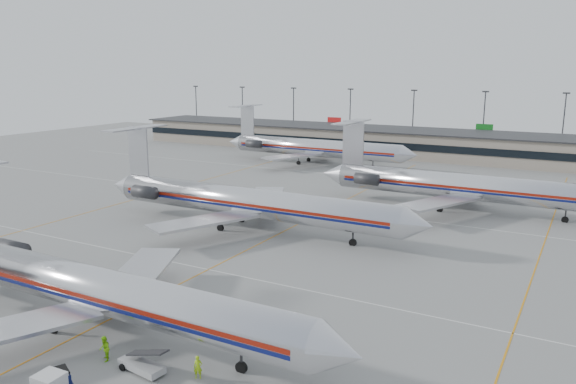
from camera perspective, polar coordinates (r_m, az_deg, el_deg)
The scene contains 11 objects.
ground at distance 52.89m, azimuth -14.72°, elevation -10.92°, with size 260.00×260.00×0.00m, color gray.
apron_markings at distance 59.92m, azimuth -8.09°, elevation -7.80°, with size 160.00×0.15×0.02m, color silver.
terminal at distance 138.09m, azimuth 14.40°, elevation 4.76°, with size 162.00×17.00×6.25m.
light_mast_row at distance 151.08m, azimuth 15.88°, elevation 7.37°, with size 163.60×0.40×15.28m.
jet_foreground at distance 48.38m, azimuth -19.48°, elevation -9.09°, with size 45.30×26.67×11.86m.
jet_second_row at distance 73.53m, azimuth -4.52°, elevation -0.94°, with size 48.18×28.37×12.61m.
jet_third_row at distance 86.72m, azimuth 17.02°, elevation 0.61°, with size 46.22×28.43×12.64m.
jet_back_row at distance 124.29m, azimuth 2.46°, elevation 4.55°, with size 45.81×28.18×12.53m.
belt_loader at distance 41.82m, azimuth -14.57°, elevation -16.56°, with size 4.32×1.73×2.24m.
ramp_worker_near at distance 40.28m, azimuth -9.14°, elevation -17.17°, with size 0.58×0.38×1.60m, color #A2D814.
ramp_worker_far at distance 43.79m, azimuth -18.15°, elevation -14.91°, with size 0.91×0.71×1.87m, color #8AE615.
Camera 1 is at (34.25, -34.66, 20.57)m, focal length 35.00 mm.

